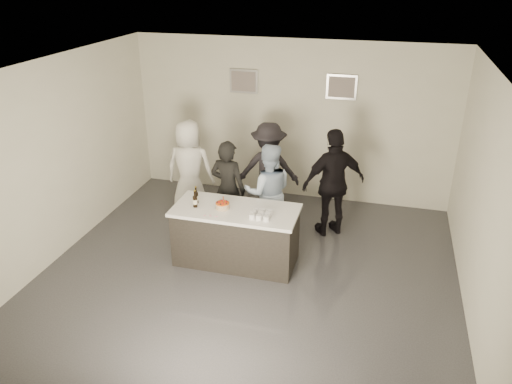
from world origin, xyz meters
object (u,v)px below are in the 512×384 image
Objects in this scene: beer_bottle_b at (195,199)px; person_main_blue at (268,192)px; person_guest_back at (269,168)px; bar_counter at (236,235)px; person_main_black at (228,189)px; beer_bottle_a at (196,195)px; cake at (223,206)px; person_guest_right at (334,183)px; person_guest_left at (190,168)px.

person_main_blue reaches higher than beer_bottle_b.
person_main_blue is 0.96m from person_guest_back.
bar_counter is 1.12× the size of person_main_black.
person_main_blue is (0.92, 0.82, -0.21)m from beer_bottle_a.
cake is at bearing 45.17° from person_main_blue.
person_guest_right is (1.47, 1.31, -0.02)m from cake.
beer_bottle_a is 1.24m from person_main_blue.
bar_counter is 9.03× the size of cake.
person_guest_right is at bearing 148.40° from person_guest_back.
person_guest_right reaches higher than person_main_blue.
cake is at bearing -168.83° from bar_counter.
person_main_black reaches higher than cake.
person_guest_back is (0.66, 1.88, -0.18)m from beer_bottle_b.
person_guest_left is at bearing 115.06° from beer_bottle_b.
beer_bottle_a is at bearing 104.47° from beer_bottle_b.
beer_bottle_a is 0.14× the size of person_guest_right.
beer_bottle_a is 0.16× the size of person_main_blue.
beer_bottle_a is 0.15× the size of person_guest_left.
person_guest_left is (-1.28, 1.37, 0.42)m from bar_counter.
person_main_black is (-0.37, 0.78, 0.38)m from bar_counter.
person_guest_right reaches higher than beer_bottle_a.
beer_bottle_b is 0.93m from person_main_black.
beer_bottle_b is 0.16× the size of person_main_blue.
beer_bottle_b is 0.16× the size of person_main_black.
person_main_black is 0.90× the size of person_guest_right.
person_guest_right is (1.88, 1.37, -0.11)m from beer_bottle_b.
person_guest_right is at bearing 41.69° from cake.
beer_bottle_b is at bearing -170.89° from bar_counter.
person_guest_left is at bearing 133.07° from bar_counter.
person_main_blue is at bearing 156.97° from person_guest_left.
person_main_black is 1.73m from person_guest_right.
beer_bottle_b is (-0.59, -0.10, 0.58)m from bar_counter.
person_guest_right reaches higher than person_guest_back.
bar_counter is 1.06× the size of person_guest_left.
person_guest_back is at bearing 68.42° from beer_bottle_a.
person_main_black is 1.01× the size of person_main_blue.
bar_counter is 1.83m from person_guest_back.
person_main_black is at bearing -15.21° from person_guest_right.
person_main_black is 0.95× the size of person_guest_left.
beer_bottle_b is 0.15× the size of person_guest_left.
bar_counter is 0.95m from person_main_black.
beer_bottle_a is (-0.63, 0.03, 0.58)m from bar_counter.
beer_bottle_a is at bearing 79.54° from person_main_black.
cake is 0.46m from beer_bottle_a.
bar_counter is 0.86m from beer_bottle_a.
person_main_blue is (0.48, 0.89, -0.12)m from cake.
bar_counter is at bearing 128.30° from person_guest_left.
person_guest_back is (0.69, 1.75, -0.18)m from beer_bottle_a.
person_main_blue reaches higher than bar_counter.
person_guest_right reaches higher than cake.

